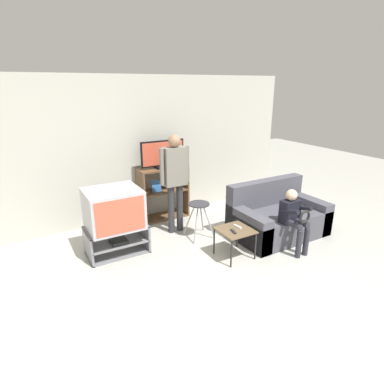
{
  "coord_description": "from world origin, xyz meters",
  "views": [
    {
      "loc": [
        -1.98,
        -2.11,
        2.44
      ],
      "look_at": [
        0.28,
        1.84,
        0.9
      ],
      "focal_mm": 30.0,
      "sensor_mm": 36.0,
      "label": 1
    }
  ],
  "objects_px": {
    "television_flat": "(163,155)",
    "remote_control_black": "(233,231)",
    "television_main": "(113,209)",
    "media_shelf": "(163,192)",
    "folding_stool": "(199,210)",
    "remote_control_white": "(238,226)",
    "tv_stand": "(117,240)",
    "snack_table": "(235,233)",
    "person_standing_adult": "(175,174)",
    "person_seated_child": "(294,216)",
    "couch": "(277,218)"
  },
  "relations": [
    {
      "from": "folding_stool",
      "to": "couch",
      "type": "relative_size",
      "value": 0.39
    },
    {
      "from": "remote_control_white",
      "to": "media_shelf",
      "type": "bearing_deg",
      "value": 94.55
    },
    {
      "from": "couch",
      "to": "person_standing_adult",
      "type": "height_order",
      "value": "person_standing_adult"
    },
    {
      "from": "person_seated_child",
      "to": "remote_control_black",
      "type": "bearing_deg",
      "value": 166.79
    },
    {
      "from": "folding_stool",
      "to": "snack_table",
      "type": "relative_size",
      "value": 1.26
    },
    {
      "from": "couch",
      "to": "person_standing_adult",
      "type": "xyz_separation_m",
      "value": [
        -1.44,
        0.94,
        0.73
      ]
    },
    {
      "from": "television_flat",
      "to": "person_standing_adult",
      "type": "xyz_separation_m",
      "value": [
        -0.08,
        -0.63,
        -0.2
      ]
    },
    {
      "from": "media_shelf",
      "to": "person_standing_adult",
      "type": "bearing_deg",
      "value": -96.55
    },
    {
      "from": "snack_table",
      "to": "couch",
      "type": "relative_size",
      "value": 0.31
    },
    {
      "from": "media_shelf",
      "to": "remote_control_black",
      "type": "xyz_separation_m",
      "value": [
        0.21,
        -1.92,
        -0.06
      ]
    },
    {
      "from": "tv_stand",
      "to": "remote_control_black",
      "type": "distance_m",
      "value": 1.75
    },
    {
      "from": "television_main",
      "to": "folding_stool",
      "type": "bearing_deg",
      "value": -6.68
    },
    {
      "from": "folding_stool",
      "to": "person_standing_adult",
      "type": "xyz_separation_m",
      "value": [
        -0.23,
        0.39,
        0.53
      ]
    },
    {
      "from": "television_main",
      "to": "television_flat",
      "type": "height_order",
      "value": "television_flat"
    },
    {
      "from": "television_main",
      "to": "couch",
      "type": "distance_m",
      "value": 2.7
    },
    {
      "from": "tv_stand",
      "to": "person_seated_child",
      "type": "bearing_deg",
      "value": -28.02
    },
    {
      "from": "snack_table",
      "to": "person_seated_child",
      "type": "relative_size",
      "value": 0.5
    },
    {
      "from": "person_standing_adult",
      "to": "snack_table",
      "type": "bearing_deg",
      "value": -73.59
    },
    {
      "from": "folding_stool",
      "to": "person_seated_child",
      "type": "xyz_separation_m",
      "value": [
        1.0,
        -1.09,
        0.09
      ]
    },
    {
      "from": "television_main",
      "to": "television_flat",
      "type": "bearing_deg",
      "value": 35.65
    },
    {
      "from": "television_main",
      "to": "media_shelf",
      "type": "distance_m",
      "value": 1.51
    },
    {
      "from": "person_seated_child",
      "to": "snack_table",
      "type": "bearing_deg",
      "value": 162.63
    },
    {
      "from": "media_shelf",
      "to": "television_flat",
      "type": "xyz_separation_m",
      "value": [
        0.0,
        -0.03,
        0.72
      ]
    },
    {
      "from": "tv_stand",
      "to": "snack_table",
      "type": "relative_size",
      "value": 1.84
    },
    {
      "from": "person_standing_adult",
      "to": "person_seated_child",
      "type": "height_order",
      "value": "person_standing_adult"
    },
    {
      "from": "tv_stand",
      "to": "person_standing_adult",
      "type": "xyz_separation_m",
      "value": [
        1.11,
        0.23,
        0.81
      ]
    },
    {
      "from": "tv_stand",
      "to": "person_seated_child",
      "type": "xyz_separation_m",
      "value": [
        2.34,
        -1.25,
        0.36
      ]
    },
    {
      "from": "tv_stand",
      "to": "television_main",
      "type": "distance_m",
      "value": 0.51
    },
    {
      "from": "remote_control_black",
      "to": "person_seated_child",
      "type": "bearing_deg",
      "value": -0.73
    },
    {
      "from": "television_main",
      "to": "snack_table",
      "type": "bearing_deg",
      "value": -33.41
    },
    {
      "from": "television_flat",
      "to": "remote_control_black",
      "type": "height_order",
      "value": "television_flat"
    },
    {
      "from": "person_seated_child",
      "to": "person_standing_adult",
      "type": "bearing_deg",
      "value": 129.78
    },
    {
      "from": "media_shelf",
      "to": "television_flat",
      "type": "bearing_deg",
      "value": -85.9
    },
    {
      "from": "tv_stand",
      "to": "person_standing_adult",
      "type": "height_order",
      "value": "person_standing_adult"
    },
    {
      "from": "snack_table",
      "to": "remote_control_white",
      "type": "distance_m",
      "value": 0.11
    },
    {
      "from": "folding_stool",
      "to": "remote_control_white",
      "type": "relative_size",
      "value": 4.19
    },
    {
      "from": "remote_control_black",
      "to": "tv_stand",
      "type": "bearing_deg",
      "value": 156.18
    },
    {
      "from": "television_main",
      "to": "media_shelf",
      "type": "height_order",
      "value": "television_main"
    },
    {
      "from": "television_main",
      "to": "person_seated_child",
      "type": "distance_m",
      "value": 2.67
    },
    {
      "from": "remote_control_white",
      "to": "couch",
      "type": "relative_size",
      "value": 0.09
    },
    {
      "from": "snack_table",
      "to": "remote_control_black",
      "type": "xyz_separation_m",
      "value": [
        -0.07,
        -0.05,
        0.06
      ]
    },
    {
      "from": "folding_stool",
      "to": "television_main",
      "type": "bearing_deg",
      "value": 173.32
    },
    {
      "from": "folding_stool",
      "to": "snack_table",
      "type": "xyz_separation_m",
      "value": [
        0.12,
        -0.82,
        -0.1
      ]
    },
    {
      "from": "snack_table",
      "to": "remote_control_white",
      "type": "xyz_separation_m",
      "value": [
        0.08,
        0.05,
        0.06
      ]
    },
    {
      "from": "couch",
      "to": "folding_stool",
      "type": "bearing_deg",
      "value": 155.57
    },
    {
      "from": "snack_table",
      "to": "person_standing_adult",
      "type": "bearing_deg",
      "value": 106.41
    },
    {
      "from": "television_main",
      "to": "person_seated_child",
      "type": "xyz_separation_m",
      "value": [
        2.36,
        -1.25,
        -0.14
      ]
    },
    {
      "from": "remote_control_white",
      "to": "person_seated_child",
      "type": "xyz_separation_m",
      "value": [
        0.8,
        -0.33,
        0.13
      ]
    },
    {
      "from": "television_main",
      "to": "folding_stool",
      "type": "distance_m",
      "value": 1.39
    },
    {
      "from": "tv_stand",
      "to": "remote_control_white",
      "type": "distance_m",
      "value": 1.82
    }
  ]
}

